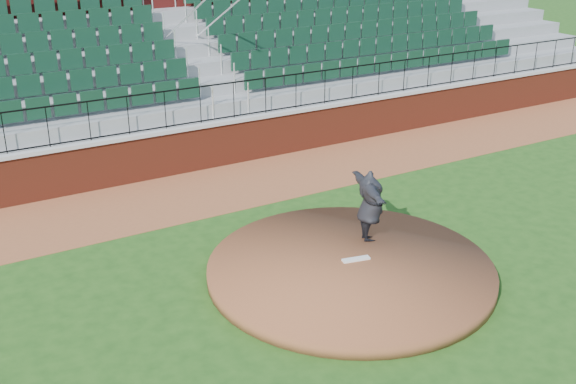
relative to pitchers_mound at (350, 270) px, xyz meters
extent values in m
plane|color=#204A15|center=(-0.46, 0.12, -0.12)|extent=(90.00, 90.00, 0.00)
cube|color=brown|center=(-0.46, 5.52, -0.12)|extent=(34.00, 3.20, 0.01)
cube|color=maroon|center=(-0.46, 7.12, 0.47)|extent=(34.00, 0.35, 1.20)
cube|color=#B7B7B7|center=(-0.46, 7.12, 1.12)|extent=(34.00, 0.45, 0.10)
cube|color=maroon|center=(-0.46, 12.65, 2.62)|extent=(34.00, 0.50, 5.50)
cylinder|color=brown|center=(0.00, 0.00, 0.00)|extent=(5.62, 5.62, 0.25)
cube|color=white|center=(0.19, 0.08, 0.14)|extent=(0.58, 0.26, 0.04)
imported|color=black|center=(0.96, 0.69, 0.90)|extent=(1.12, 1.97, 1.55)
camera|label=1|loc=(-7.18, -9.73, 6.56)|focal=43.22mm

